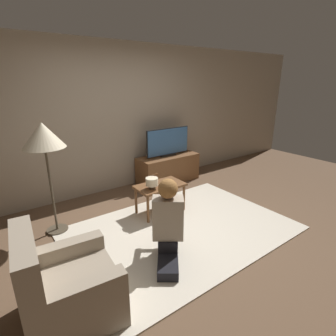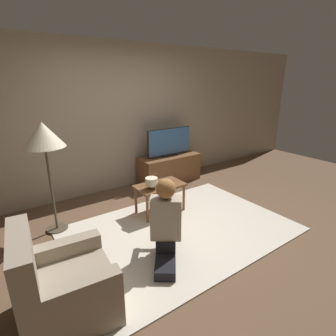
{
  "view_description": "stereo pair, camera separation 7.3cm",
  "coord_description": "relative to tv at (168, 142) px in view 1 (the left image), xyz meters",
  "views": [
    {
      "loc": [
        -2.0,
        -2.43,
        1.96
      ],
      "look_at": [
        0.23,
        0.63,
        0.69
      ],
      "focal_mm": 28.0,
      "sensor_mm": 36.0,
      "label": 1
    },
    {
      "loc": [
        -1.94,
        -2.47,
        1.96
      ],
      "look_at": [
        0.23,
        0.63,
        0.69
      ],
      "focal_mm": 28.0,
      "sensor_mm": 36.0,
      "label": 2
    }
  ],
  "objects": [
    {
      "name": "floor_lamp",
      "position": [
        -2.32,
        -0.61,
        0.46
      ],
      "size": [
        0.5,
        0.5,
        1.48
      ],
      "color": "#4C4233",
      "rests_on": "ground_plane"
    },
    {
      "name": "table_lamp",
      "position": [
        -1.07,
        -1.07,
        -0.25
      ],
      "size": [
        0.18,
        0.18,
        0.17
      ],
      "color": "#4C3823",
      "rests_on": "coffee_table"
    },
    {
      "name": "person_kneeling",
      "position": [
        -1.43,
        -1.96,
        -0.32
      ],
      "size": [
        0.69,
        0.82,
        0.96
      ],
      "rotation": [
        0.0,
        0.0,
        2.51
      ],
      "color": "black",
      "rests_on": "rug"
    },
    {
      "name": "picture_frame",
      "position": [
        -0.91,
        -0.91,
        -0.28
      ],
      "size": [
        0.11,
        0.01,
        0.15
      ],
      "color": "brown",
      "rests_on": "coffee_table"
    },
    {
      "name": "ground_plane",
      "position": [
        -0.94,
        -1.6,
        -0.82
      ],
      "size": [
        10.0,
        10.0,
        0.0
      ],
      "primitive_type": "plane",
      "color": "brown"
    },
    {
      "name": "wall_back",
      "position": [
        -0.94,
        0.33,
        0.48
      ],
      "size": [
        10.0,
        0.06,
        2.6
      ],
      "color": "tan",
      "rests_on": "ground_plane"
    },
    {
      "name": "tv",
      "position": [
        0.0,
        0.0,
        0.0
      ],
      "size": [
        0.97,
        0.08,
        0.55
      ],
      "color": "black",
      "rests_on": "tv_stand"
    },
    {
      "name": "armchair",
      "position": [
        -2.59,
        -2.11,
        -0.53
      ],
      "size": [
        0.8,
        0.8,
        0.87
      ],
      "rotation": [
        0.0,
        0.0,
        1.48
      ],
      "color": "gray",
      "rests_on": "ground_plane"
    },
    {
      "name": "rug",
      "position": [
        -0.94,
        -1.6,
        -0.81
      ],
      "size": [
        2.96,
        2.03,
        0.02
      ],
      "color": "beige",
      "rests_on": "ground_plane"
    },
    {
      "name": "tv_stand",
      "position": [
        0.0,
        -0.0,
        -0.55
      ],
      "size": [
        1.24,
        0.49,
        0.54
      ],
      "color": "brown",
      "rests_on": "ground_plane"
    },
    {
      "name": "coffee_table",
      "position": [
        -0.88,
        -1.0,
        -0.42
      ],
      "size": [
        0.73,
        0.42,
        0.46
      ],
      "color": "brown",
      "rests_on": "ground_plane"
    }
  ]
}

